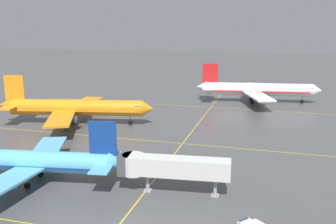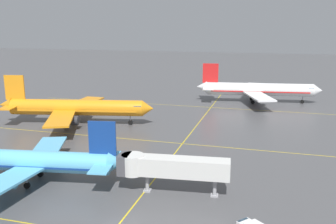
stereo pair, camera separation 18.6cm
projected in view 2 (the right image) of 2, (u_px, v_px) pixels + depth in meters
airliner_front_gate at (25, 161)px, 57.70m from camera, size 32.88×28.05×10.24m
airliner_second_row at (75, 108)px, 92.00m from camera, size 38.63×32.80×12.08m
airliner_third_row at (257, 89)px, 117.79m from camera, size 39.11×33.41×12.17m
taxiway_markings at (182, 144)px, 77.42m from camera, size 111.14×119.78×0.01m
jet_bridge at (165, 166)px, 53.98m from camera, size 16.46×4.57×5.58m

